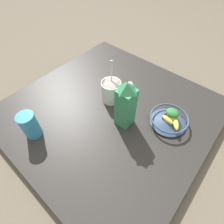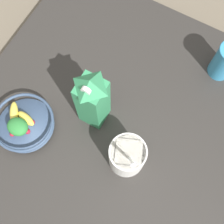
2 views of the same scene
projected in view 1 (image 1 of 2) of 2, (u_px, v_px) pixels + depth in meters
name	position (u px, v px, depth m)	size (l,w,h in m)	color
ground_plane	(110.00, 114.00, 1.05)	(6.00, 6.00, 0.00)	#665B4C
countertop	(110.00, 111.00, 1.03)	(1.08, 1.08, 0.05)	#2D2B28
fruit_bowl	(169.00, 119.00, 0.92)	(0.20, 0.20, 0.08)	#384C6B
milk_carton	(126.00, 105.00, 0.84)	(0.08, 0.08, 0.28)	#338C59
yogurt_tub	(111.00, 90.00, 1.01)	(0.11, 0.11, 0.24)	white
drinking_cup	(30.00, 125.00, 0.85)	(0.09, 0.09, 0.14)	#3893C6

